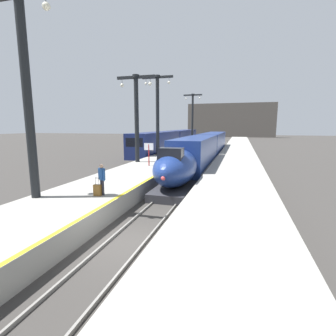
{
  "coord_description": "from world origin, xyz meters",
  "views": [
    {
      "loc": [
        4.31,
        -8.96,
        4.77
      ],
      "look_at": [
        -0.54,
        8.07,
        1.8
      ],
      "focal_mm": 27.05,
      "sensor_mm": 36.0,
      "label": 1
    }
  ],
  "objects_px": {
    "rolling_suitcase": "(97,190)",
    "passenger_near_edge": "(102,177)",
    "highspeed_train_main": "(205,148)",
    "departure_info_board": "(149,150)",
    "station_column_far": "(158,108)",
    "regional_train_adjacent": "(172,140)",
    "station_column_distant": "(192,114)",
    "station_column_near": "(26,79)",
    "station_column_mid": "(136,110)"
  },
  "relations": [
    {
      "from": "highspeed_train_main",
      "to": "rolling_suitcase",
      "type": "height_order",
      "value": "highspeed_train_main"
    },
    {
      "from": "highspeed_train_main",
      "to": "station_column_near",
      "type": "distance_m",
      "value": 23.3
    },
    {
      "from": "station_column_far",
      "to": "passenger_near_edge",
      "type": "bearing_deg",
      "value": -80.72
    },
    {
      "from": "station_column_far",
      "to": "regional_train_adjacent",
      "type": "bearing_deg",
      "value": 98.01
    },
    {
      "from": "station_column_distant",
      "to": "passenger_near_edge",
      "type": "xyz_separation_m",
      "value": [
        3.14,
        -43.46,
        -5.21
      ]
    },
    {
      "from": "regional_train_adjacent",
      "to": "passenger_near_edge",
      "type": "relative_size",
      "value": 21.66
    },
    {
      "from": "station_column_distant",
      "to": "rolling_suitcase",
      "type": "height_order",
      "value": "station_column_distant"
    },
    {
      "from": "highspeed_train_main",
      "to": "station_column_mid",
      "type": "distance_m",
      "value": 11.02
    },
    {
      "from": "station_column_mid",
      "to": "departure_info_board",
      "type": "bearing_deg",
      "value": -46.39
    },
    {
      "from": "regional_train_adjacent",
      "to": "rolling_suitcase",
      "type": "relative_size",
      "value": 37.27
    },
    {
      "from": "station_column_far",
      "to": "rolling_suitcase",
      "type": "relative_size",
      "value": 10.06
    },
    {
      "from": "highspeed_train_main",
      "to": "station_column_far",
      "type": "relative_size",
      "value": 3.83
    },
    {
      "from": "departure_info_board",
      "to": "station_column_far",
      "type": "bearing_deg",
      "value": 103.0
    },
    {
      "from": "station_column_near",
      "to": "passenger_near_edge",
      "type": "bearing_deg",
      "value": 23.22
    },
    {
      "from": "station_column_mid",
      "to": "station_column_distant",
      "type": "bearing_deg",
      "value": 90.0
    },
    {
      "from": "highspeed_train_main",
      "to": "passenger_near_edge",
      "type": "bearing_deg",
      "value": -97.63
    },
    {
      "from": "station_column_near",
      "to": "station_column_far",
      "type": "relative_size",
      "value": 1.01
    },
    {
      "from": "highspeed_train_main",
      "to": "rolling_suitcase",
      "type": "relative_size",
      "value": 38.52
    },
    {
      "from": "station_column_distant",
      "to": "passenger_near_edge",
      "type": "relative_size",
      "value": 6.19
    },
    {
      "from": "station_column_mid",
      "to": "station_column_distant",
      "type": "xyz_separation_m",
      "value": [
        0.0,
        31.05,
        0.93
      ]
    },
    {
      "from": "station_column_mid",
      "to": "passenger_near_edge",
      "type": "height_order",
      "value": "station_column_mid"
    },
    {
      "from": "passenger_near_edge",
      "to": "station_column_far",
      "type": "bearing_deg",
      "value": 99.28
    },
    {
      "from": "highspeed_train_main",
      "to": "station_column_distant",
      "type": "xyz_separation_m",
      "value": [
        -5.9,
        22.85,
        5.32
      ]
    },
    {
      "from": "regional_train_adjacent",
      "to": "departure_info_board",
      "type": "height_order",
      "value": "regional_train_adjacent"
    },
    {
      "from": "regional_train_adjacent",
      "to": "station_column_far",
      "type": "xyz_separation_m",
      "value": [
        2.2,
        -15.64,
        4.82
      ]
    },
    {
      "from": "station_column_distant",
      "to": "rolling_suitcase",
      "type": "bearing_deg",
      "value": -86.12
    },
    {
      "from": "rolling_suitcase",
      "to": "departure_info_board",
      "type": "height_order",
      "value": "departure_info_board"
    },
    {
      "from": "station_column_far",
      "to": "station_column_distant",
      "type": "relative_size",
      "value": 0.95
    },
    {
      "from": "station_column_near",
      "to": "station_column_mid",
      "type": "bearing_deg",
      "value": 90.0
    },
    {
      "from": "station_column_distant",
      "to": "station_column_far",
      "type": "bearing_deg",
      "value": -90.0
    },
    {
      "from": "station_column_near",
      "to": "rolling_suitcase",
      "type": "relative_size",
      "value": 10.18
    },
    {
      "from": "regional_train_adjacent",
      "to": "passenger_near_edge",
      "type": "bearing_deg",
      "value": -81.29
    },
    {
      "from": "highspeed_train_main",
      "to": "departure_info_board",
      "type": "distance_m",
      "value": 11.08
    },
    {
      "from": "departure_info_board",
      "to": "rolling_suitcase",
      "type": "bearing_deg",
      "value": -85.16
    },
    {
      "from": "highspeed_train_main",
      "to": "station_column_distant",
      "type": "relative_size",
      "value": 3.62
    },
    {
      "from": "rolling_suitcase",
      "to": "passenger_near_edge",
      "type": "bearing_deg",
      "value": 47.03
    },
    {
      "from": "highspeed_train_main",
      "to": "station_column_far",
      "type": "distance_m",
      "value": 7.87
    },
    {
      "from": "station_column_far",
      "to": "passenger_near_edge",
      "type": "height_order",
      "value": "station_column_far"
    },
    {
      "from": "station_column_mid",
      "to": "departure_info_board",
      "type": "distance_m",
      "value": 4.81
    },
    {
      "from": "regional_train_adjacent",
      "to": "departure_info_board",
      "type": "relative_size",
      "value": 17.26
    },
    {
      "from": "passenger_near_edge",
      "to": "departure_info_board",
      "type": "height_order",
      "value": "departure_info_board"
    },
    {
      "from": "station_column_near",
      "to": "regional_train_adjacent",
      "type": "bearing_deg",
      "value": 93.48
    },
    {
      "from": "station_column_near",
      "to": "rolling_suitcase",
      "type": "height_order",
      "value": "station_column_near"
    },
    {
      "from": "station_column_distant",
      "to": "station_column_near",
      "type": "bearing_deg",
      "value": -90.0
    },
    {
      "from": "regional_train_adjacent",
      "to": "passenger_near_edge",
      "type": "height_order",
      "value": "regional_train_adjacent"
    },
    {
      "from": "passenger_near_edge",
      "to": "highspeed_train_main",
      "type": "bearing_deg",
      "value": 82.37
    },
    {
      "from": "regional_train_adjacent",
      "to": "rolling_suitcase",
      "type": "bearing_deg",
      "value": -81.63
    },
    {
      "from": "highspeed_train_main",
      "to": "passenger_near_edge",
      "type": "distance_m",
      "value": 20.8
    },
    {
      "from": "passenger_near_edge",
      "to": "station_column_distant",
      "type": "bearing_deg",
      "value": 94.13
    },
    {
      "from": "regional_train_adjacent",
      "to": "station_column_mid",
      "type": "distance_m",
      "value": 22.94
    }
  ]
}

